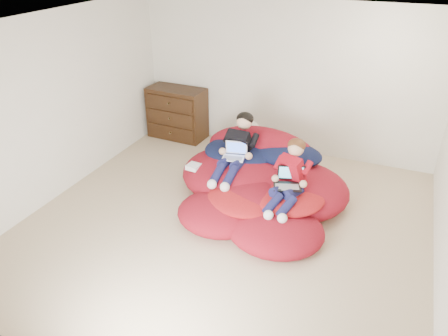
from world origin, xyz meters
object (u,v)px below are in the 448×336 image
Objects in this scene: laptop_white at (235,153)px; older_boy at (237,146)px; dresser at (177,113)px; laptop_black at (289,180)px; beanbag_pile at (260,182)px; younger_boy at (290,174)px.

older_boy is at bearing 90.00° from laptop_white.
dresser is 2.20m from older_boy.
older_boy reaches higher than dresser.
older_boy reaches higher than laptop_black.
dresser is 2.25m from laptop_white.
dresser is 3.15m from laptop_black.
older_boy is (-0.39, 0.10, 0.45)m from beanbag_pile.
beanbag_pile is at bearing 145.97° from laptop_black.
laptop_black is (0.88, -0.43, -0.13)m from older_boy.
laptop_black is (2.59, -1.79, 0.11)m from dresser.
older_boy is at bearing -38.60° from dresser.
younger_boy is at bearing 90.00° from laptop_black.
younger_boy is 2.95× the size of laptop_white.
dresser reaches higher than laptop_white.
beanbag_pile is at bearing -14.13° from older_boy.
younger_boy is 0.08m from laptop_black.
older_boy is 0.99m from laptop_black.
laptop_white is (-0.88, 0.31, -0.01)m from younger_boy.
younger_boy reaches higher than laptop_white.
laptop_black is at bearing -90.00° from younger_boy.
older_boy reaches higher than beanbag_pile.
older_boy is at bearing 165.87° from beanbag_pile.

